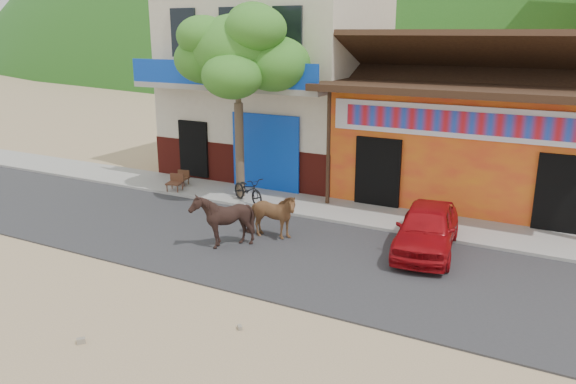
% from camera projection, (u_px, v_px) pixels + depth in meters
% --- Properties ---
extents(ground, '(120.00, 120.00, 0.00)m').
position_uv_depth(ground, '(278.00, 305.00, 11.20)').
color(ground, '#9E825B').
rests_on(ground, ground).
extents(road, '(60.00, 5.00, 0.04)m').
position_uv_depth(road, '(329.00, 260.00, 13.32)').
color(road, '#28282B').
rests_on(road, ground).
extents(sidewalk, '(60.00, 2.00, 0.12)m').
position_uv_depth(sidewalk, '(378.00, 217.00, 16.28)').
color(sidewalk, gray).
rests_on(sidewalk, ground).
extents(dance_club, '(8.00, 6.00, 3.60)m').
position_uv_depth(dance_club, '(480.00, 141.00, 18.29)').
color(dance_club, orange).
rests_on(dance_club, ground).
extents(cafe_building, '(7.00, 6.00, 7.00)m').
position_uv_depth(cafe_building, '(279.00, 79.00, 21.20)').
color(cafe_building, beige).
rests_on(cafe_building, ground).
extents(tree, '(3.00, 3.00, 6.00)m').
position_uv_depth(tree, '(238.00, 103.00, 17.33)').
color(tree, '#2D721E').
rests_on(tree, sidewalk).
extents(cow_tan, '(1.54, 0.89, 1.23)m').
position_uv_depth(cow_tan, '(271.00, 216.00, 14.54)').
color(cow_tan, '#92623A').
rests_on(cow_tan, road).
extents(cow_dark, '(1.40, 1.27, 1.42)m').
position_uv_depth(cow_dark, '(222.00, 220.00, 13.92)').
color(cow_dark, black).
rests_on(cow_dark, road).
extents(red_car, '(1.82, 3.58, 1.17)m').
position_uv_depth(red_car, '(427.00, 228.00, 13.70)').
color(red_car, '#A00B11').
rests_on(red_car, road).
extents(scooter, '(1.64, 1.17, 0.82)m').
position_uv_depth(scooter, '(248.00, 190.00, 17.36)').
color(scooter, black).
rests_on(scooter, sidewalk).
extents(cafe_chair_left, '(0.51, 0.51, 0.92)m').
position_uv_depth(cafe_chair_left, '(181.00, 172.00, 19.32)').
color(cafe_chair_left, '#4C3019').
rests_on(cafe_chair_left, sidewalk).
extents(cafe_chair_right, '(0.57, 0.57, 1.01)m').
position_uv_depth(cafe_chair_right, '(174.00, 176.00, 18.63)').
color(cafe_chair_right, '#4D2519').
rests_on(cafe_chair_right, sidewalk).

